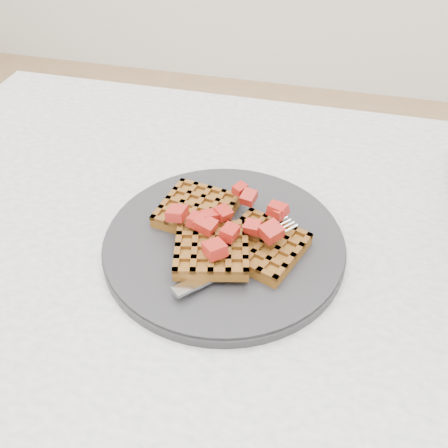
# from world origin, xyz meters

# --- Properties ---
(table) EXTENTS (1.20, 0.80, 0.75)m
(table) POSITION_xyz_m (0.00, 0.00, 0.64)
(table) COLOR silver
(table) RESTS_ON ground
(plate) EXTENTS (0.30, 0.30, 0.02)m
(plate) POSITION_xyz_m (-0.07, 0.00, 0.76)
(plate) COLOR #232326
(plate) RESTS_ON table
(waffles) EXTENTS (0.20, 0.18, 0.03)m
(waffles) POSITION_xyz_m (-0.07, -0.00, 0.78)
(waffles) COLOR brown
(waffles) RESTS_ON plate
(strawberry_pile) EXTENTS (0.15, 0.15, 0.02)m
(strawberry_pile) POSITION_xyz_m (-0.07, 0.00, 0.80)
(strawberry_pile) COLOR #890300
(strawberry_pile) RESTS_ON waffles
(fork) EXTENTS (0.13, 0.15, 0.02)m
(fork) POSITION_xyz_m (-0.03, -0.03, 0.77)
(fork) COLOR silver
(fork) RESTS_ON plate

